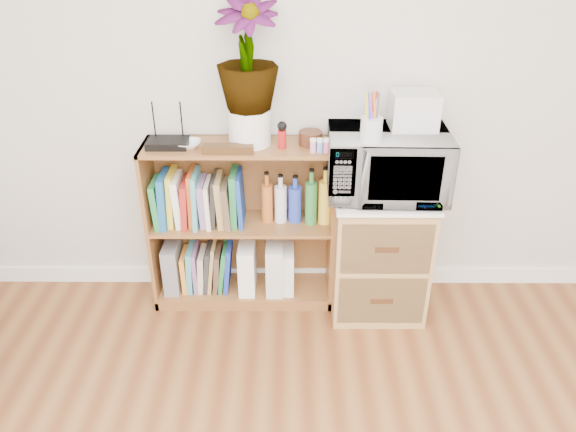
{
  "coord_description": "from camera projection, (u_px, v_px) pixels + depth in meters",
  "views": [
    {
      "loc": [
        -0.08,
        -0.57,
        2.02
      ],
      "look_at": [
        -0.1,
        1.95,
        0.62
      ],
      "focal_mm": 35.0,
      "sensor_mm": 36.0,
      "label": 1
    }
  ],
  "objects": [
    {
      "name": "kokeshi_doll",
      "position": [
        282.0,
        139.0,
        2.8
      ],
      "size": [
        0.04,
        0.04,
        0.09
      ],
      "primitive_type": "cylinder",
      "color": "#9E1314",
      "rests_on": "bookshelf"
    },
    {
      "name": "skirting_board",
      "position": [
        304.0,
        275.0,
        3.42
      ],
      "size": [
        4.0,
        0.02,
        0.1
      ],
      "primitive_type": "cube",
      "color": "white",
      "rests_on": "ground"
    },
    {
      "name": "liquor_bottles",
      "position": [
        299.0,
        199.0,
        3.01
      ],
      "size": [
        0.38,
        0.07,
        0.32
      ],
      "color": "#B45D21",
      "rests_on": "bookshelf"
    },
    {
      "name": "microwave",
      "position": [
        387.0,
        164.0,
        2.81
      ],
      "size": [
        0.6,
        0.42,
        0.33
      ],
      "primitive_type": "imported",
      "rotation": [
        0.0,
        0.0,
        -0.02
      ],
      "color": "silver",
      "rests_on": "wicker_unit"
    },
    {
      "name": "magazine_holder_mid",
      "position": [
        275.0,
        265.0,
        3.2
      ],
      "size": [
        0.1,
        0.24,
        0.3
      ],
      "primitive_type": "cube",
      "color": "silver",
      "rests_on": "bookshelf"
    },
    {
      "name": "trinket_box",
      "position": [
        228.0,
        149.0,
        2.76
      ],
      "size": [
        0.25,
        0.06,
        0.04
      ],
      "primitive_type": "cube",
      "color": "#37200F",
      "rests_on": "bookshelf"
    },
    {
      "name": "pen_cup",
      "position": [
        371.0,
        129.0,
        2.61
      ],
      "size": [
        0.1,
        0.1,
        0.11
      ],
      "primitive_type": "cylinder",
      "color": "silver",
      "rests_on": "microwave"
    },
    {
      "name": "wicker_unit",
      "position": [
        378.0,
        253.0,
        3.08
      ],
      "size": [
        0.5,
        0.45,
        0.7
      ],
      "primitive_type": "cube",
      "color": "#9E7542",
      "rests_on": "ground"
    },
    {
      "name": "white_bowl",
      "position": [
        188.0,
        144.0,
        2.83
      ],
      "size": [
        0.13,
        0.13,
        0.03
      ],
      "primitive_type": "imported",
      "color": "white",
      "rests_on": "bookshelf"
    },
    {
      "name": "bookshelf",
      "position": [
        242.0,
        226.0,
        3.09
      ],
      "size": [
        1.0,
        0.3,
        0.95
      ],
      "primitive_type": "cube",
      "color": "brown",
      "rests_on": "ground"
    },
    {
      "name": "paint_jars",
      "position": [
        320.0,
        146.0,
        2.76
      ],
      "size": [
        0.12,
        0.04,
        0.06
      ],
      "primitive_type": "cube",
      "color": "pink",
      "rests_on": "bookshelf"
    },
    {
      "name": "potted_plant",
      "position": [
        247.0,
        54.0,
        2.66
      ],
      "size": [
        0.3,
        0.3,
        0.54
      ],
      "primitive_type": "imported",
      "color": "#2B6C2B",
      "rests_on": "plant_pot"
    },
    {
      "name": "router",
      "position": [
        168.0,
        143.0,
        2.83
      ],
      "size": [
        0.21,
        0.14,
        0.04
      ],
      "primitive_type": "cube",
      "color": "black",
      "rests_on": "bookshelf"
    },
    {
      "name": "plant_pot",
      "position": [
        250.0,
        127.0,
        2.83
      ],
      "size": [
        0.22,
        0.22,
        0.18
      ],
      "primitive_type": "cylinder",
      "color": "white",
      "rests_on": "bookshelf"
    },
    {
      "name": "small_appliance",
      "position": [
        414.0,
        110.0,
        2.75
      ],
      "size": [
        0.23,
        0.19,
        0.18
      ],
      "primitive_type": "cube",
      "color": "silver",
      "rests_on": "microwave"
    },
    {
      "name": "file_box",
      "position": [
        173.0,
        265.0,
        3.22
      ],
      "size": [
        0.09,
        0.23,
        0.28
      ],
      "primitive_type": "cube",
      "color": "slate",
      "rests_on": "bookshelf"
    },
    {
      "name": "wooden_bowl",
      "position": [
        310.0,
        138.0,
        2.85
      ],
      "size": [
        0.12,
        0.12,
        0.07
      ],
      "primitive_type": "cylinder",
      "color": "#371D0F",
      "rests_on": "bookshelf"
    },
    {
      "name": "cookbooks",
      "position": [
        199.0,
        199.0,
        3.01
      ],
      "size": [
        0.48,
        0.2,
        0.3
      ],
      "color": "#228141",
      "rests_on": "bookshelf"
    },
    {
      "name": "lower_books",
      "position": [
        208.0,
        267.0,
        3.22
      ],
      "size": [
        0.29,
        0.19,
        0.29
      ],
      "color": "orange",
      "rests_on": "bookshelf"
    },
    {
      "name": "magazine_holder_right",
      "position": [
        286.0,
        268.0,
        3.21
      ],
      "size": [
        0.08,
        0.21,
        0.27
      ],
      "primitive_type": "cube",
      "color": "silver",
      "rests_on": "bookshelf"
    },
    {
      "name": "magazine_holder_left",
      "position": [
        247.0,
        266.0,
        3.21
      ],
      "size": [
        0.09,
        0.23,
        0.29
      ],
      "primitive_type": "cube",
      "color": "white",
      "rests_on": "bookshelf"
    }
  ]
}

